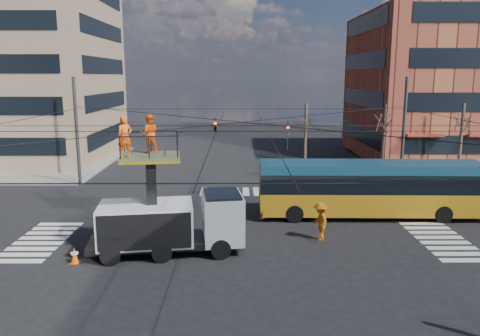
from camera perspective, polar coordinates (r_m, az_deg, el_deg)
name	(u,v)px	position (r m, az deg, el deg)	size (l,w,h in m)	color
ground	(242,240)	(23.57, 0.23, -8.82)	(120.00, 120.00, 0.00)	black
sidewalk_ne	(463,162)	(48.73, 25.52, 0.63)	(18.00, 18.00, 0.12)	slate
sidewalk_nw	(16,163)	(48.56, -25.63, 0.59)	(18.00, 18.00, 0.12)	slate
crosswalks	(242,240)	(23.56, 0.23, -8.79)	(22.40, 22.40, 0.02)	silver
building_tower	(6,0)	(51.48, -26.66, 17.80)	(18.06, 16.06, 30.00)	#877456
building_ne	(465,87)	(51.19, 25.74, 8.91)	(20.06, 16.06, 14.00)	maroon
overhead_network	(240,154)	(22.86, 0.04, 1.69)	(24.24, 24.24, 8.00)	#2D2D30
tree_a	(306,122)	(36.18, 8.03, 5.63)	(2.00, 2.00, 6.00)	#382B21
tree_b	(384,122)	(37.52, 17.17, 5.43)	(2.00, 2.00, 6.00)	#382B21
tree_c	(463,122)	(39.72, 25.49, 5.14)	(2.00, 2.00, 6.00)	#382B21
utility_truck	(170,209)	(21.69, -8.51, -4.95)	(7.25, 3.40, 6.37)	black
city_bus	(370,188)	(27.96, 15.54, -2.33)	(12.79, 2.84, 3.20)	gold
traffic_cone	(74,255)	(21.99, -19.53, -10.01)	(0.36, 0.36, 0.71)	#E74F09
worker_ground	(118,218)	(24.38, -14.70, -5.97)	(1.20, 0.50, 2.05)	orange
flagger	(320,221)	(23.69, 9.74, -6.42)	(1.24, 0.71, 1.92)	orange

